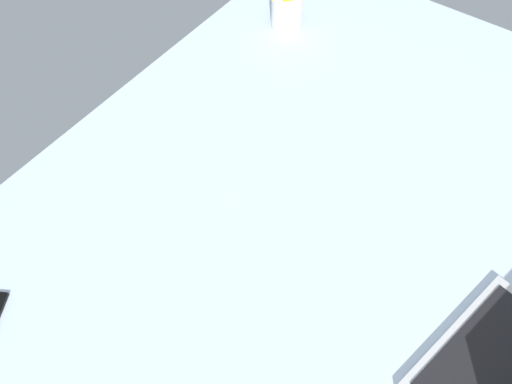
# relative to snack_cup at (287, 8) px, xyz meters

# --- Properties ---
(bed_mattress) EXTENTS (1.80, 1.40, 0.18)m
(bed_mattress) POSITION_rel_snack_cup_xyz_m (0.53, 0.49, -0.15)
(bed_mattress) COLOR silver
(bed_mattress) RESTS_ON ground
(snack_cup) EXTENTS (0.09, 0.10, 0.14)m
(snack_cup) POSITION_rel_snack_cup_xyz_m (0.00, 0.00, 0.00)
(snack_cup) COLOR silver
(snack_cup) RESTS_ON bed_mattress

